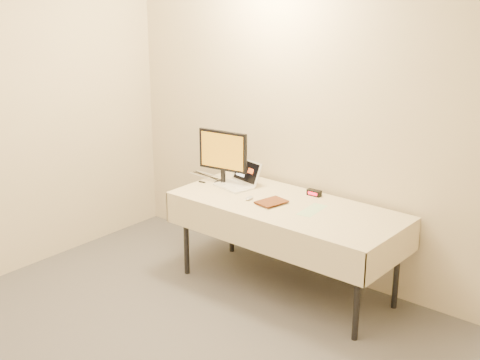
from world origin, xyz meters
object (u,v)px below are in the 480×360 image
Objects in this scene: monitor at (223,153)px; book at (265,187)px; laptop at (239,180)px; table at (287,212)px.

book is (0.52, -0.10, -0.16)m from monitor.
laptop is 0.77× the size of monitor.
table is at bearing 26.19° from book.
laptop is (-0.57, 0.11, 0.11)m from table.
laptop is at bearing 14.74° from monitor.
book is (0.39, -0.16, 0.06)m from laptop.
monitor reaches higher than book.
book is at bearing -165.26° from table.
book reaches higher than laptop.
monitor is (-0.13, -0.06, 0.22)m from laptop.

